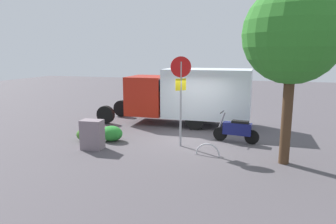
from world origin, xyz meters
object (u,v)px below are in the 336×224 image
(box_truck_near, at_px, (187,93))
(stop_sign, at_px, (181,87))
(utility_cabinet, at_px, (92,135))
(street_tree, at_px, (293,35))
(bike_rack_hoop, at_px, (208,155))
(motorcycle, at_px, (237,130))

(box_truck_near, height_order, stop_sign, stop_sign)
(utility_cabinet, bearing_deg, box_truck_near, -115.76)
(stop_sign, distance_m, utility_cabinet, 3.69)
(box_truck_near, distance_m, utility_cabinet, 5.58)
(box_truck_near, height_order, street_tree, street_tree)
(utility_cabinet, height_order, bike_rack_hoop, utility_cabinet)
(motorcycle, bearing_deg, stop_sign, 35.92)
(stop_sign, xyz_separation_m, utility_cabinet, (3.01, 1.29, -1.71))
(stop_sign, distance_m, street_tree, 4.14)
(motorcycle, height_order, utility_cabinet, motorcycle)
(motorcycle, bearing_deg, street_tree, 136.74)
(street_tree, bearing_deg, utility_cabinet, 3.96)
(stop_sign, height_order, bike_rack_hoop, stop_sign)
(box_truck_near, bearing_deg, motorcycle, 135.43)
(street_tree, bearing_deg, bike_rack_hoop, -1.67)
(stop_sign, bearing_deg, bike_rack_hoop, 147.17)
(motorcycle, relative_size, utility_cabinet, 1.66)
(box_truck_near, relative_size, utility_cabinet, 6.87)
(box_truck_near, bearing_deg, street_tree, 132.97)
(street_tree, relative_size, bike_rack_hoop, 6.51)
(motorcycle, xyz_separation_m, street_tree, (-1.65, 1.96, 3.49))
(motorcycle, height_order, stop_sign, stop_sign)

